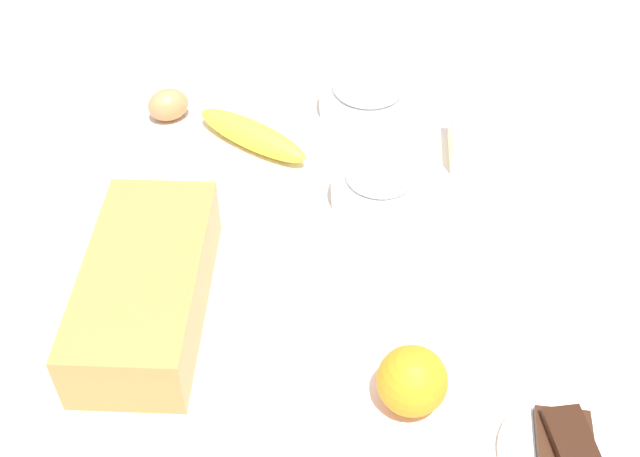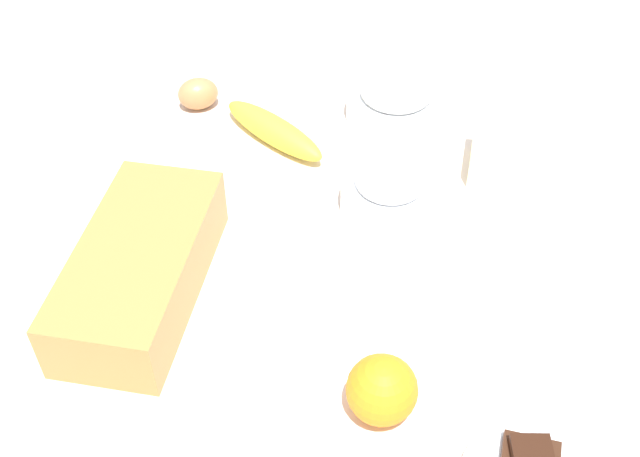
{
  "view_description": "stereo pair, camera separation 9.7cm",
  "coord_description": "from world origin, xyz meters",
  "px_view_note": "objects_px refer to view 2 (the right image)",
  "views": [
    {
      "loc": [
        -0.69,
        0.02,
        0.71
      ],
      "look_at": [
        0.0,
        0.0,
        0.04
      ],
      "focal_mm": 44.37,
      "sensor_mm": 36.0,
      "label": 1
    },
    {
      "loc": [
        -0.69,
        -0.08,
        0.71
      ],
      "look_at": [
        0.0,
        0.0,
        0.04
      ],
      "focal_mm": 44.37,
      "sensor_mm": 36.0,
      "label": 2
    }
  ],
  "objects_px": {
    "banana": "(274,130)",
    "butter_block": "(495,153)",
    "sugar_bowl": "(389,191)",
    "orange_fruit": "(382,390)",
    "flour_bowl": "(396,101)",
    "loaf_pan": "(140,268)",
    "egg_near_butter": "(198,94)"
  },
  "relations": [
    {
      "from": "egg_near_butter",
      "to": "banana",
      "type": "bearing_deg",
      "value": -119.39
    },
    {
      "from": "sugar_bowl",
      "to": "banana",
      "type": "distance_m",
      "value": 0.21
    },
    {
      "from": "sugar_bowl",
      "to": "loaf_pan",
      "type": "bearing_deg",
      "value": 122.7
    },
    {
      "from": "sugar_bowl",
      "to": "butter_block",
      "type": "xyz_separation_m",
      "value": [
        0.09,
        -0.14,
        0.0
      ]
    },
    {
      "from": "sugar_bowl",
      "to": "banana",
      "type": "xyz_separation_m",
      "value": [
        0.13,
        0.17,
        -0.01
      ]
    },
    {
      "from": "orange_fruit",
      "to": "flour_bowl",
      "type": "bearing_deg",
      "value": 0.98
    },
    {
      "from": "flour_bowl",
      "to": "sugar_bowl",
      "type": "relative_size",
      "value": 1.15
    },
    {
      "from": "loaf_pan",
      "to": "banana",
      "type": "relative_size",
      "value": 1.52
    },
    {
      "from": "flour_bowl",
      "to": "loaf_pan",
      "type": "bearing_deg",
      "value": 143.97
    },
    {
      "from": "loaf_pan",
      "to": "sugar_bowl",
      "type": "height_order",
      "value": "loaf_pan"
    },
    {
      "from": "sugar_bowl",
      "to": "orange_fruit",
      "type": "distance_m",
      "value": 0.31
    },
    {
      "from": "orange_fruit",
      "to": "butter_block",
      "type": "relative_size",
      "value": 0.83
    },
    {
      "from": "flour_bowl",
      "to": "egg_near_butter",
      "type": "xyz_separation_m",
      "value": [
        -0.01,
        0.3,
        -0.01
      ]
    },
    {
      "from": "banana",
      "to": "orange_fruit",
      "type": "height_order",
      "value": "orange_fruit"
    },
    {
      "from": "butter_block",
      "to": "egg_near_butter",
      "type": "distance_m",
      "value": 0.45
    },
    {
      "from": "flour_bowl",
      "to": "banana",
      "type": "relative_size",
      "value": 0.78
    },
    {
      "from": "sugar_bowl",
      "to": "orange_fruit",
      "type": "xyz_separation_m",
      "value": [
        -0.31,
        -0.01,
        0.01
      ]
    },
    {
      "from": "flour_bowl",
      "to": "butter_block",
      "type": "bearing_deg",
      "value": -127.96
    },
    {
      "from": "loaf_pan",
      "to": "flour_bowl",
      "type": "height_order",
      "value": "loaf_pan"
    },
    {
      "from": "banana",
      "to": "butter_block",
      "type": "relative_size",
      "value": 2.11
    },
    {
      "from": "sugar_bowl",
      "to": "butter_block",
      "type": "distance_m",
      "value": 0.17
    },
    {
      "from": "flour_bowl",
      "to": "butter_block",
      "type": "distance_m",
      "value": 0.18
    },
    {
      "from": "orange_fruit",
      "to": "butter_block",
      "type": "distance_m",
      "value": 0.43
    },
    {
      "from": "flour_bowl",
      "to": "orange_fruit",
      "type": "relative_size",
      "value": 1.98
    },
    {
      "from": "loaf_pan",
      "to": "butter_block",
      "type": "xyz_separation_m",
      "value": [
        0.28,
        -0.42,
        -0.01
      ]
    },
    {
      "from": "orange_fruit",
      "to": "loaf_pan",
      "type": "bearing_deg",
      "value": 65.25
    },
    {
      "from": "egg_near_butter",
      "to": "flour_bowl",
      "type": "bearing_deg",
      "value": -88.54
    },
    {
      "from": "flour_bowl",
      "to": "orange_fruit",
      "type": "bearing_deg",
      "value": -179.02
    },
    {
      "from": "egg_near_butter",
      "to": "loaf_pan",
      "type": "bearing_deg",
      "value": -177.09
    },
    {
      "from": "flour_bowl",
      "to": "orange_fruit",
      "type": "xyz_separation_m",
      "value": [
        -0.52,
        -0.01,
        0.01
      ]
    },
    {
      "from": "orange_fruit",
      "to": "egg_near_butter",
      "type": "distance_m",
      "value": 0.6
    },
    {
      "from": "sugar_bowl",
      "to": "egg_near_butter",
      "type": "relative_size",
      "value": 2.07
    }
  ]
}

